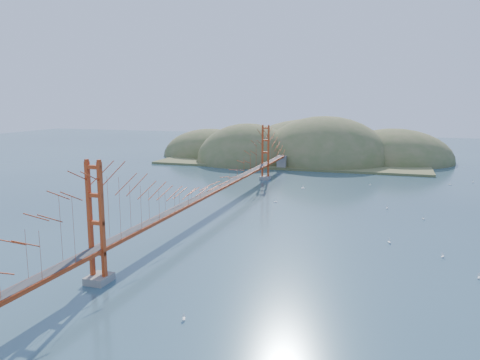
% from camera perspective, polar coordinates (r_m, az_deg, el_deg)
% --- Properties ---
extents(ground, '(320.00, 320.00, 0.00)m').
position_cam_1_polar(ground, '(72.40, -3.12, -3.78)').
color(ground, '#2B4756').
rests_on(ground, ground).
extents(bridge, '(2.20, 94.40, 12.00)m').
position_cam_1_polar(bridge, '(71.24, -3.12, 1.74)').
color(bridge, gray).
rests_on(bridge, ground).
extents(far_headlands, '(84.00, 58.00, 25.00)m').
position_cam_1_polar(far_headlands, '(137.14, 8.19, 2.63)').
color(far_headlands, olive).
rests_on(far_headlands, ground).
extents(sailboat_1, '(0.54, 0.54, 0.56)m').
position_cam_1_polar(sailboat_1, '(72.32, 21.45, -4.37)').
color(sailboat_1, white).
rests_on(sailboat_1, ground).
extents(sailboat_10, '(0.55, 0.55, 0.62)m').
position_cam_1_polar(sailboat_10, '(38.41, -6.85, -16.37)').
color(sailboat_10, white).
rests_on(sailboat_10, ground).
extents(sailboat_5, '(0.61, 0.64, 0.71)m').
position_cam_1_polar(sailboat_5, '(51.40, 27.13, -10.48)').
color(sailboat_5, white).
rests_on(sailboat_5, ground).
extents(sailboat_14, '(0.59, 0.59, 0.67)m').
position_cam_1_polar(sailboat_14, '(56.24, 23.47, -8.49)').
color(sailboat_14, white).
rests_on(sailboat_14, ground).
extents(sailboat_15, '(0.50, 0.54, 0.61)m').
position_cam_1_polar(sailboat_15, '(107.99, 26.52, -0.19)').
color(sailboat_15, white).
rests_on(sailboat_15, ground).
extents(sailboat_4, '(0.52, 0.55, 0.62)m').
position_cam_1_polar(sailboat_4, '(77.31, 17.48, -3.24)').
color(sailboat_4, white).
rests_on(sailboat_4, ground).
extents(sailboat_17, '(0.62, 0.50, 0.73)m').
position_cam_1_polar(sailboat_17, '(102.75, 24.22, -0.47)').
color(sailboat_17, white).
rests_on(sailboat_17, ground).
extents(sailboat_6, '(0.60, 0.62, 0.69)m').
position_cam_1_polar(sailboat_6, '(59.41, 17.72, -7.16)').
color(sailboat_6, white).
rests_on(sailboat_6, ground).
extents(sailboat_3, '(0.55, 0.45, 0.64)m').
position_cam_1_polar(sailboat_3, '(78.37, 4.36, -2.63)').
color(sailboat_3, white).
rests_on(sailboat_3, ground).
extents(sailboat_7, '(0.51, 0.46, 0.58)m').
position_cam_1_polar(sailboat_7, '(97.16, 15.56, -0.53)').
color(sailboat_7, white).
rests_on(sailboat_7, ground).
extents(sailboat_12, '(0.63, 0.59, 0.71)m').
position_cam_1_polar(sailboat_12, '(91.00, 7.69, -0.93)').
color(sailboat_12, white).
rests_on(sailboat_12, ground).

